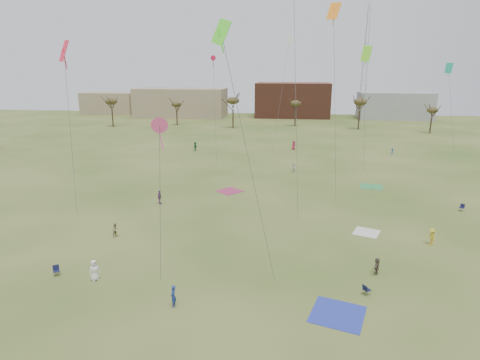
# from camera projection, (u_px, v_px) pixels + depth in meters

# --- Properties ---
(ground) EXTENTS (260.00, 260.00, 0.00)m
(ground) POSITION_uv_depth(u_px,v_px,m) (220.00, 286.00, 31.88)
(ground) COLOR #34561B
(ground) RESTS_ON ground
(flyer_near_left) EXTENTS (0.99, 1.02, 1.76)m
(flyer_near_left) POSITION_uv_depth(u_px,v_px,m) (94.00, 270.00, 32.61)
(flyer_near_left) COLOR white
(flyer_near_left) RESTS_ON ground
(flyer_near_right) EXTENTS (0.55, 0.69, 1.66)m
(flyer_near_right) POSITION_uv_depth(u_px,v_px,m) (173.00, 296.00, 28.99)
(flyer_near_right) COLOR navy
(flyer_near_right) RESTS_ON ground
(spectator_fore_b) EXTENTS (0.84, 0.92, 1.54)m
(spectator_fore_b) POSITION_uv_depth(u_px,v_px,m) (116.00, 230.00, 41.17)
(spectator_fore_b) COLOR #918D5C
(spectator_fore_b) RESTS_ON ground
(spectator_fore_c) EXTENTS (0.84, 1.41, 1.45)m
(spectator_fore_c) POSITION_uv_depth(u_px,v_px,m) (377.00, 266.00, 33.65)
(spectator_fore_c) COLOR brown
(spectator_fore_c) RESTS_ON ground
(flyer_mid_b) EXTENTS (0.87, 1.20, 1.67)m
(flyer_mid_b) POSITION_uv_depth(u_px,v_px,m) (432.00, 237.00, 39.26)
(flyer_mid_b) COLOR gold
(flyer_mid_b) RESTS_ON ground
(spectator_mid_d) EXTENTS (0.44, 1.05, 1.79)m
(spectator_mid_d) POSITION_uv_depth(u_px,v_px,m) (160.00, 197.00, 51.20)
(spectator_mid_d) COLOR #7C3784
(spectator_mid_d) RESTS_ON ground
(spectator_mid_e) EXTENTS (0.95, 0.98, 1.59)m
(spectator_mid_e) POSITION_uv_depth(u_px,v_px,m) (293.00, 168.00, 66.89)
(spectator_mid_e) COLOR silver
(spectator_mid_e) RESTS_ON ground
(flyer_far_a) EXTENTS (1.37, 1.77, 1.87)m
(flyer_far_a) POSITION_uv_depth(u_px,v_px,m) (195.00, 146.00, 84.71)
(flyer_far_a) COLOR #206239
(flyer_far_a) RESTS_ON ground
(flyer_far_b) EXTENTS (1.09, 1.04, 1.88)m
(flyer_far_b) POSITION_uv_depth(u_px,v_px,m) (294.00, 145.00, 85.83)
(flyer_far_b) COLOR #AD1D45
(flyer_far_b) RESTS_ON ground
(flyer_far_c) EXTENTS (0.89, 1.04, 1.39)m
(flyer_far_c) POSITION_uv_depth(u_px,v_px,m) (392.00, 152.00, 80.38)
(flyer_far_c) COLOR #1F5891
(flyer_far_c) RESTS_ON ground
(blanket_blue) EXTENTS (4.42, 4.42, 0.03)m
(blanket_blue) POSITION_uv_depth(u_px,v_px,m) (337.00, 314.00, 28.25)
(blanket_blue) COLOR #293AB5
(blanket_blue) RESTS_ON ground
(blanket_cream) EXTENTS (3.23, 3.23, 0.03)m
(blanket_cream) POSITION_uv_depth(u_px,v_px,m) (366.00, 232.00, 42.40)
(blanket_cream) COLOR white
(blanket_cream) RESTS_ON ground
(blanket_plum) EXTENTS (4.31, 4.31, 0.03)m
(blanket_plum) POSITION_uv_depth(u_px,v_px,m) (230.00, 191.00, 56.74)
(blanket_plum) COLOR #A33259
(blanket_plum) RESTS_ON ground
(blanket_olive) EXTENTS (3.65, 3.65, 0.03)m
(blanket_olive) POSITION_uv_depth(u_px,v_px,m) (371.00, 187.00, 58.90)
(blanket_olive) COLOR #36964E
(blanket_olive) RESTS_ON ground
(camp_chair_left) EXTENTS (0.73, 0.74, 0.87)m
(camp_chair_left) POSITION_uv_depth(u_px,v_px,m) (57.00, 273.00, 33.51)
(camp_chair_left) COLOR #15183A
(camp_chair_left) RESTS_ON ground
(camp_chair_center) EXTENTS (0.74, 0.73, 0.87)m
(camp_chair_center) POSITION_uv_depth(u_px,v_px,m) (366.00, 292.00, 30.65)
(camp_chair_center) COLOR #131836
(camp_chair_center) RESTS_ON ground
(camp_chair_right) EXTENTS (0.74, 0.74, 0.87)m
(camp_chair_right) POSITION_uv_depth(u_px,v_px,m) (461.00, 209.00, 48.77)
(camp_chair_right) COLOR #16153A
(camp_chair_right) RESTS_ON ground
(kites_aloft) EXTENTS (55.35, 53.86, 27.45)m
(kites_aloft) POSITION_uv_depth(u_px,v_px,m) (292.00, 32.00, 56.85)
(kites_aloft) COLOR #1A9E81
(kites_aloft) RESTS_ON ground
(tree_line) EXTENTS (117.44, 49.32, 8.91)m
(tree_line) POSITION_uv_depth(u_px,v_px,m) (262.00, 107.00, 105.94)
(tree_line) COLOR #3A2B1E
(tree_line) RESTS_ON ground
(building_tan) EXTENTS (32.00, 14.00, 10.00)m
(building_tan) POSITION_uv_depth(u_px,v_px,m) (181.00, 103.00, 144.80)
(building_tan) COLOR #937F60
(building_tan) RESTS_ON ground
(building_brick) EXTENTS (26.00, 16.00, 12.00)m
(building_brick) POSITION_uv_depth(u_px,v_px,m) (293.00, 100.00, 144.31)
(building_brick) COLOR brown
(building_brick) RESTS_ON ground
(building_grey) EXTENTS (24.00, 12.00, 9.00)m
(building_grey) POSITION_uv_depth(u_px,v_px,m) (394.00, 106.00, 138.43)
(building_grey) COLOR gray
(building_grey) RESTS_ON ground
(building_tan_west) EXTENTS (20.00, 12.00, 8.00)m
(building_tan_west) POSITION_uv_depth(u_px,v_px,m) (111.00, 103.00, 155.50)
(building_tan_west) COLOR #937F60
(building_tan_west) RESTS_ON ground
(radio_tower) EXTENTS (1.51, 1.72, 41.00)m
(radio_tower) POSITION_uv_depth(u_px,v_px,m) (365.00, 62.00, 142.44)
(radio_tower) COLOR #9EA3A8
(radio_tower) RESTS_ON ground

